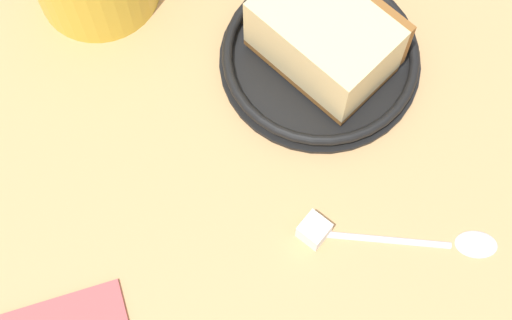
% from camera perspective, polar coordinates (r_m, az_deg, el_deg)
% --- Properties ---
extents(ground_plane, '(1.42, 1.42, 0.03)m').
position_cam_1_polar(ground_plane, '(0.58, 2.80, 1.04)').
color(ground_plane, tan).
extents(small_plate, '(0.15, 0.15, 0.02)m').
position_cam_1_polar(small_plate, '(0.59, 4.84, 7.71)').
color(small_plate, black).
rests_on(small_plate, ground_plane).
extents(cake_slice, '(0.11, 0.08, 0.05)m').
position_cam_1_polar(cake_slice, '(0.56, 5.24, 9.24)').
color(cake_slice, brown).
rests_on(cake_slice, small_plate).
extents(teaspoon, '(0.09, 0.10, 0.01)m').
position_cam_1_polar(teaspoon, '(0.55, 14.23, -5.87)').
color(teaspoon, silver).
rests_on(teaspoon, ground_plane).
extents(sugar_cube, '(0.02, 0.02, 0.02)m').
position_cam_1_polar(sugar_cube, '(0.53, 4.37, -5.27)').
color(sugar_cube, white).
rests_on(sugar_cube, ground_plane).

